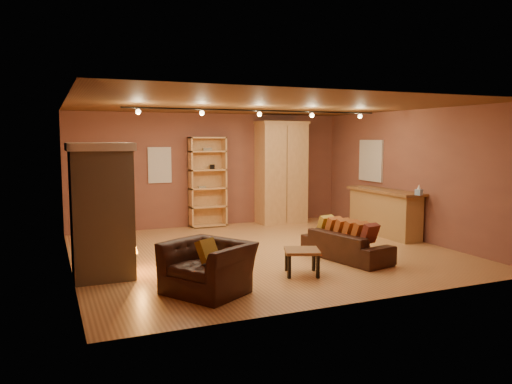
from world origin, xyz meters
name	(u,v)px	position (x,y,z in m)	size (l,w,h in m)	color
floor	(263,252)	(0.00, 0.00, 0.00)	(7.00, 7.00, 0.00)	#AA6F3C
ceiling	(264,106)	(0.00, 0.00, 2.80)	(7.00, 7.00, 0.00)	brown
back_wall	(211,170)	(0.00, 3.25, 1.40)	(7.00, 0.02, 2.80)	brown
left_wall	(68,187)	(-3.50, 0.00, 1.40)	(0.02, 6.50, 2.80)	brown
right_wall	(410,175)	(3.50, 0.00, 1.40)	(0.02, 6.50, 2.80)	brown
fireplace	(102,211)	(-3.04, -0.60, 1.06)	(1.01, 0.98, 2.12)	tan
back_window	(160,165)	(-1.30, 3.23, 1.55)	(0.56, 0.04, 0.86)	silver
bookcase	(207,181)	(-0.15, 3.13, 1.13)	(0.91, 0.35, 2.22)	tan
armoire	(281,172)	(1.79, 2.92, 1.31)	(1.28, 0.73, 2.62)	tan
bar_counter	(384,212)	(3.20, 0.48, 0.53)	(0.58, 2.17, 1.04)	#AA844E
tissue_box	(419,191)	(3.15, -0.69, 1.13)	(0.14, 0.14, 0.21)	#81A7CF
right_window	(371,161)	(3.47, 1.40, 1.65)	(0.05, 0.90, 1.00)	silver
loveseat	(346,239)	(1.14, -1.13, 0.37)	(0.87, 1.82, 0.74)	black
armchair	(208,259)	(-1.77, -2.04, 0.49)	(1.21, 1.33, 0.98)	black
coffee_table	(302,253)	(-0.09, -1.72, 0.35)	(0.70, 0.70, 0.41)	brown
track_rail	(260,112)	(0.00, 0.20, 2.69)	(5.20, 0.09, 0.13)	black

